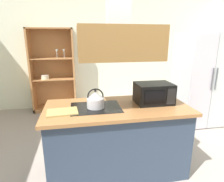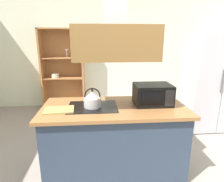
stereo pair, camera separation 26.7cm
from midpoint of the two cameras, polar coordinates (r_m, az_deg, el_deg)
name	(u,v)px [view 2 (the right image)]	position (r m, az deg, el deg)	size (l,w,h in m)	color
ground_plane	(129,182)	(2.63, 8.39, -25.37)	(7.80, 7.80, 0.00)	gray
wall_back	(111,53)	(4.97, 1.28, 11.27)	(6.00, 0.12, 2.70)	#EAEACE
kitchen_island	(114,139)	(2.56, 3.72, -14.07)	(1.78, 0.84, 0.90)	#2D3B4F
range_hood	(114,33)	(2.23, 4.34, 16.97)	(0.90, 0.70, 1.22)	brown
refrigerator	(211,82)	(4.17, 29.09, 2.47)	(0.90, 0.78, 1.83)	silver
dish_cabinet	(64,74)	(4.84, -12.77, 4.98)	(1.01, 0.40, 1.94)	#B07442
kettle	(92,99)	(2.31, -2.60, -2.49)	(0.21, 0.21, 0.24)	#B7B4BA
cutting_board	(59,110)	(2.27, -12.35, -5.62)	(0.34, 0.24, 0.02)	#A58E50
microwave	(153,94)	(2.48, 15.07, -1.02)	(0.46, 0.35, 0.26)	black
wine_glass_on_counter	(152,87)	(2.78, 14.66, 1.19)	(0.08, 0.08, 0.21)	silver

